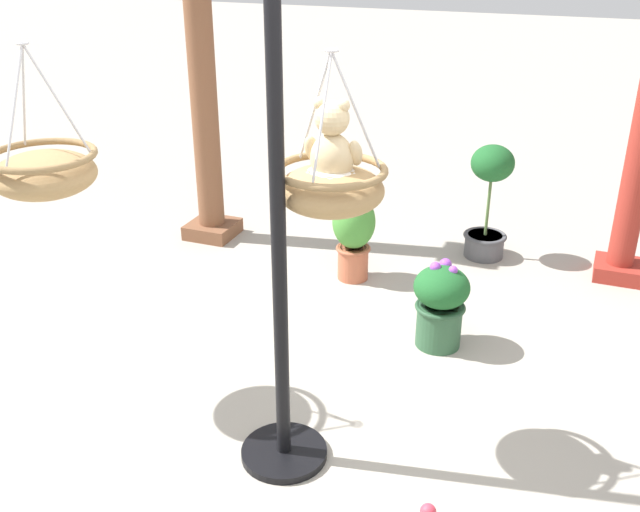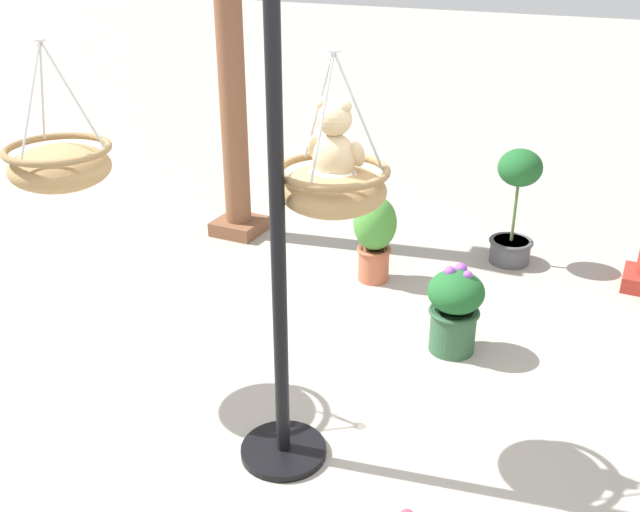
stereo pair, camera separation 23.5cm
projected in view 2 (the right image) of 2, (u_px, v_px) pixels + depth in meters
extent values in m
plane|color=#A8A093|center=(313.00, 459.00, 3.67)|extent=(40.00, 40.00, 0.00)
cylinder|color=black|center=(278.00, 247.00, 3.21)|extent=(0.07, 0.07, 2.33)
cylinder|color=black|center=(284.00, 450.00, 3.70)|extent=(0.44, 0.44, 0.04)
ellipsoid|color=#A37F51|center=(332.00, 191.00, 3.27)|extent=(0.49, 0.49, 0.21)
torus|color=olive|center=(333.00, 170.00, 3.23)|extent=(0.52, 0.52, 0.04)
ellipsoid|color=silver|center=(332.00, 186.00, 3.26)|extent=(0.43, 0.43, 0.17)
cylinder|color=#B7B7BC|center=(359.00, 112.00, 3.12)|extent=(0.21, 0.13, 0.53)
cylinder|color=#B7B7BC|center=(318.00, 107.00, 3.20)|extent=(0.21, 0.13, 0.53)
cylinder|color=#B7B7BC|center=(322.00, 118.00, 3.03)|extent=(0.01, 0.24, 0.53)
torus|color=#B7B7BC|center=(334.00, 50.00, 3.01)|extent=(0.06, 0.06, 0.01)
ellipsoid|color=#D1B789|center=(334.00, 159.00, 3.21)|extent=(0.20, 0.17, 0.24)
sphere|color=#D1B789|center=(334.00, 118.00, 3.14)|extent=(0.18, 0.18, 0.15)
ellipsoid|color=beige|center=(339.00, 118.00, 3.19)|extent=(0.08, 0.07, 0.05)
sphere|color=black|center=(341.00, 117.00, 3.21)|extent=(0.02, 0.02, 0.02)
sphere|color=#D1B789|center=(323.00, 103.00, 3.13)|extent=(0.06, 0.06, 0.06)
sphere|color=#D1B789|center=(345.00, 106.00, 3.09)|extent=(0.06, 0.06, 0.06)
ellipsoid|color=#D1B789|center=(315.00, 148.00, 3.26)|extent=(0.06, 0.11, 0.15)
ellipsoid|color=#D1B789|center=(358.00, 154.00, 3.18)|extent=(0.06, 0.11, 0.15)
ellipsoid|color=#D1B789|center=(330.00, 170.00, 3.34)|extent=(0.07, 0.14, 0.07)
ellipsoid|color=#D1B789|center=(352.00, 174.00, 3.30)|extent=(0.07, 0.14, 0.07)
ellipsoid|color=#A37F51|center=(60.00, 168.00, 3.73)|extent=(0.52, 0.52, 0.22)
torus|color=olive|center=(57.00, 149.00, 3.69)|extent=(0.55, 0.55, 0.04)
cylinder|color=#B7B7BC|center=(73.00, 96.00, 3.58)|extent=(0.22, 0.14, 0.55)
cylinder|color=#B7B7BC|center=(42.00, 92.00, 3.66)|extent=(0.22, 0.14, 0.55)
cylinder|color=#B7B7BC|center=(30.00, 101.00, 3.47)|extent=(0.01, 0.25, 0.55)
torus|color=#B7B7BC|center=(40.00, 40.00, 3.46)|extent=(0.06, 0.06, 0.01)
cylinder|color=brown|center=(232.00, 81.00, 5.77)|extent=(0.22, 0.22, 2.64)
cube|color=brown|center=(239.00, 226.00, 6.30)|extent=(0.39, 0.39, 0.12)
cylinder|color=#2D5638|center=(453.00, 330.00, 4.54)|extent=(0.29, 0.29, 0.29)
torus|color=#294E32|center=(454.00, 312.00, 4.49)|extent=(0.32, 0.32, 0.03)
cylinder|color=#382819|center=(454.00, 312.00, 4.49)|extent=(0.25, 0.25, 0.03)
ellipsoid|color=#1E5B28|center=(456.00, 292.00, 4.43)|extent=(0.35, 0.35, 0.26)
sphere|color=purple|center=(468.00, 275.00, 4.36)|extent=(0.06, 0.06, 0.06)
sphere|color=purple|center=(461.00, 269.00, 4.47)|extent=(0.08, 0.08, 0.08)
sphere|color=purple|center=(450.00, 271.00, 4.40)|extent=(0.07, 0.07, 0.07)
cylinder|color=#BC6042|center=(374.00, 264.00, 5.45)|extent=(0.23, 0.23, 0.26)
torus|color=#A9573B|center=(374.00, 250.00, 5.40)|extent=(0.26, 0.26, 0.03)
cylinder|color=#382819|center=(374.00, 250.00, 5.40)|extent=(0.20, 0.20, 0.03)
ellipsoid|color=#478E38|center=(375.00, 223.00, 5.31)|extent=(0.32, 0.32, 0.41)
cylinder|color=#4C4C51|center=(510.00, 251.00, 5.75)|extent=(0.31, 0.31, 0.19)
torus|color=#444449|center=(511.00, 241.00, 5.71)|extent=(0.35, 0.35, 0.03)
cylinder|color=#382819|center=(511.00, 242.00, 5.71)|extent=(0.28, 0.28, 0.03)
cylinder|color=#4C6B38|center=(515.00, 213.00, 5.61)|extent=(0.02, 0.02, 0.47)
ellipsoid|color=#1E5B28|center=(520.00, 168.00, 5.45)|extent=(0.34, 0.34, 0.29)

